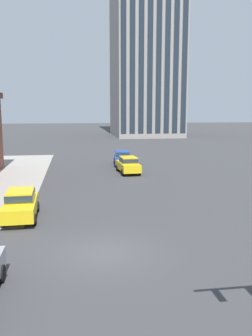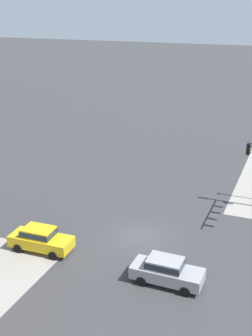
% 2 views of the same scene
% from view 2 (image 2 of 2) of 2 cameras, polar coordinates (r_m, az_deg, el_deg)
% --- Properties ---
extents(ground_plane, '(320.00, 320.00, 0.00)m').
position_cam_2_polar(ground_plane, '(33.35, 1.83, -8.74)').
color(ground_plane, '#38383A').
extents(car_main_northbound_far, '(1.91, 4.41, 1.68)m').
position_cam_2_polar(car_main_northbound_far, '(28.00, 5.19, -12.87)').
color(car_main_northbound_far, '#99999E').
rests_on(car_main_northbound_far, ground).
extents(car_main_southbound_near, '(2.00, 4.46, 1.68)m').
position_cam_2_polar(car_main_southbound_near, '(31.80, -10.88, -8.81)').
color(car_main_southbound_near, gold).
rests_on(car_main_southbound_near, ground).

